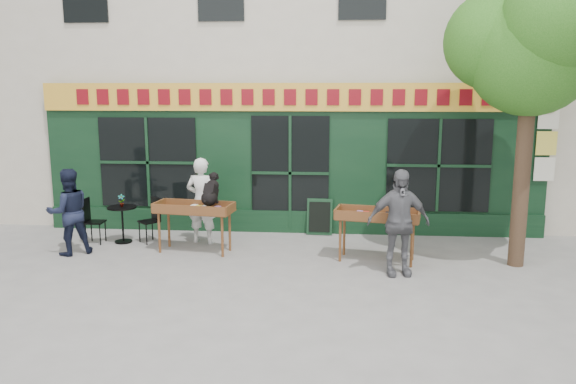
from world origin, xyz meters
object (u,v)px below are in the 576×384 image
at_px(book_cart_center, 194,211).
at_px(dog, 211,188).
at_px(bistro_table, 122,217).
at_px(woman, 202,201).
at_px(book_cart_right, 377,218).
at_px(man_left, 69,212).
at_px(man_right, 398,222).

relative_size(book_cart_center, dog, 2.62).
distance_m(dog, bistro_table, 2.23).
relative_size(dog, woman, 0.33).
relative_size(dog, book_cart_right, 0.38).
relative_size(book_cart_center, bistro_table, 2.07).
height_order(woman, man_left, woman).
bearing_deg(man_left, book_cart_center, 151.77).
xyz_separation_m(book_cart_right, man_right, (0.30, -0.75, 0.10)).
distance_m(woman, man_right, 4.19).
relative_size(book_cart_center, book_cart_right, 0.99).
distance_m(book_cart_right, man_left, 5.90).
height_order(dog, man_left, man_left).
distance_m(book_cart_center, man_right, 3.97).
xyz_separation_m(woman, man_right, (3.83, -1.70, 0.03)).
relative_size(dog, man_right, 0.32).
relative_size(dog, man_left, 0.36).
bearing_deg(man_right, book_cart_right, 102.26).
height_order(book_cart_center, bistro_table, book_cart_center).
xyz_separation_m(book_cart_right, man_left, (-5.90, -0.06, 0.02)).
relative_size(bistro_table, man_left, 0.45).
relative_size(book_cart_right, man_left, 0.94).
height_order(book_cart_right, bistro_table, book_cart_right).
bearing_deg(man_left, dog, 149.62).
bearing_deg(book_cart_center, dog, -0.15).
distance_m(book_cart_center, dog, 0.59).
xyz_separation_m(man_right, man_left, (-6.20, 0.69, -0.08)).
xyz_separation_m(woman, book_cart_right, (3.53, -0.95, -0.08)).
xyz_separation_m(book_cart_right, bistro_table, (-5.20, 0.84, -0.28)).
distance_m(dog, man_right, 3.64).
bearing_deg(dog, man_right, -8.10).
distance_m(man_right, man_left, 6.24).
xyz_separation_m(bistro_table, man_left, (-0.70, -0.90, 0.30)).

